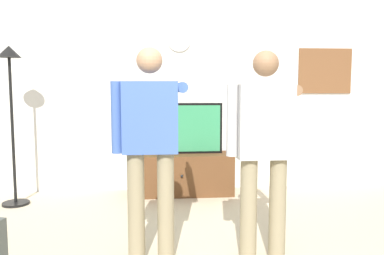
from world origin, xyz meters
The scene contains 8 objects.
back_wall centered at (0.00, 2.95, 1.35)m, with size 6.40×0.10×2.70m, color silver.
tv_stand centered at (-0.04, 2.60, 0.27)m, with size 1.40×0.48×0.55m.
television centered at (-0.04, 2.65, 0.89)m, with size 1.13×0.07×0.68m.
wall_clock centered at (-0.04, 2.89, 2.09)m, with size 0.32×0.32×0.03m, color white.
framed_picture centered at (2.05, 2.90, 1.67)m, with size 0.78×0.04×0.64m, color brown.
floor_lamp centered at (-2.10, 2.30, 1.38)m, with size 0.32×0.32×1.93m.
person_standing_nearer_lamp centered at (-0.41, 0.59, 1.01)m, with size 0.62×0.78×1.76m.
person_standing_nearer_couch centered at (0.52, 0.51, 0.99)m, with size 0.63×0.78×1.74m.
Camera 1 is at (-0.36, -2.65, 1.45)m, focal length 37.19 mm.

